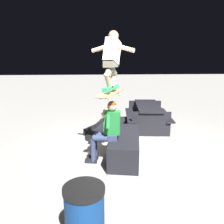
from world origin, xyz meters
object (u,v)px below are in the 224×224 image
object	(u,v)px
skater_airborne	(112,58)
picnic_table_back	(148,113)
ledge_box_main	(125,146)
skateboard	(111,94)
kicker_ramp	(107,128)
person_sitting_on_ledge	(107,128)
trash_bin	(85,220)

from	to	relation	value
skater_airborne	picnic_table_back	world-z (taller)	skater_airborne
ledge_box_main	skater_airborne	bearing A→B (deg)	138.60
ledge_box_main	picnic_table_back	distance (m)	2.30
skateboard	picnic_table_back	bearing A→B (deg)	-27.41
kicker_ramp	picnic_table_back	distance (m)	1.38
skater_airborne	picnic_table_back	distance (m)	3.26
skateboard	skater_airborne	distance (m)	0.69
ledge_box_main	skateboard	xyz separation A→B (m)	(-0.41, 0.34, 1.29)
person_sitting_on_ledge	picnic_table_back	distance (m)	2.69
ledge_box_main	skater_airborne	world-z (taller)	skater_airborne
kicker_ramp	picnic_table_back	bearing A→B (deg)	-83.62
ledge_box_main	skateboard	size ratio (longest dim) A/B	1.69
picnic_table_back	trash_bin	world-z (taller)	trash_bin
ledge_box_main	picnic_table_back	bearing A→B (deg)	-24.55
picnic_table_back	skateboard	bearing A→B (deg)	152.59
picnic_table_back	skater_airborne	bearing A→B (deg)	152.55
kicker_ramp	trash_bin	size ratio (longest dim) A/B	1.76
person_sitting_on_ledge	skater_airborne	bearing A→B (deg)	-145.60
person_sitting_on_ledge	trash_bin	bearing A→B (deg)	171.70
skateboard	trash_bin	world-z (taller)	skateboard
skateboard	skater_airborne	bearing A→B (deg)	-25.42
kicker_ramp	picnic_table_back	world-z (taller)	picnic_table_back
ledge_box_main	kicker_ramp	bearing A→B (deg)	10.36
kicker_ramp	skateboard	bearing A→B (deg)	-179.73
person_sitting_on_ledge	kicker_ramp	bearing A→B (deg)	-1.66
ledge_box_main	person_sitting_on_ledge	world-z (taller)	person_sitting_on_ledge
ledge_box_main	person_sitting_on_ledge	distance (m)	0.69
ledge_box_main	kicker_ramp	xyz separation A→B (m)	(1.93, 0.35, -0.20)
ledge_box_main	skateboard	bearing A→B (deg)	140.27
person_sitting_on_ledge	trash_bin	size ratio (longest dim) A/B	1.58
person_sitting_on_ledge	skater_airborne	size ratio (longest dim) A/B	1.22
person_sitting_on_ledge	kicker_ramp	distance (m)	2.27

